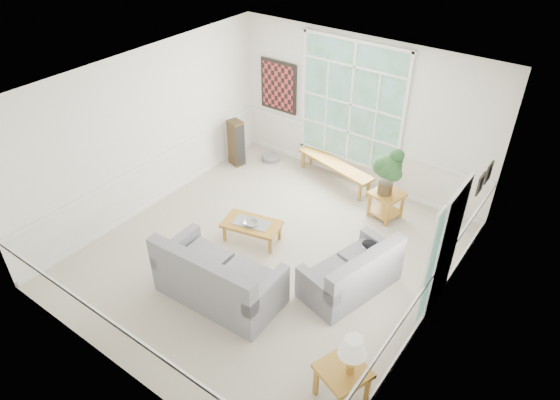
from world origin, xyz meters
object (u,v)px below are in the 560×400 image
(coffee_table, at_px, (252,231))
(side_table, at_px, (342,384))
(loveseat_right, at_px, (351,267))
(end_table, at_px, (386,205))
(loveseat_front, at_px, (219,271))

(coffee_table, xyz_separation_m, side_table, (2.86, -1.80, 0.10))
(side_table, bearing_deg, loveseat_right, 116.59)
(loveseat_right, height_order, side_table, loveseat_right)
(end_table, relative_size, side_table, 0.94)
(loveseat_right, distance_m, end_table, 2.08)
(loveseat_right, bearing_deg, loveseat_front, -124.51)
(loveseat_right, height_order, loveseat_front, loveseat_front)
(loveseat_front, distance_m, coffee_table, 1.45)
(coffee_table, xyz_separation_m, end_table, (1.58, 2.01, 0.08))
(coffee_table, relative_size, end_table, 1.87)
(loveseat_front, relative_size, coffee_table, 1.88)
(loveseat_front, distance_m, side_table, 2.45)
(side_table, bearing_deg, end_table, 108.59)
(loveseat_right, relative_size, coffee_table, 1.56)
(end_table, bearing_deg, side_table, -71.41)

